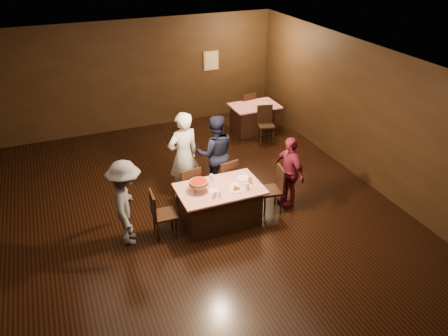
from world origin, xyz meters
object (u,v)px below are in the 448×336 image
at_px(chair_far_left, 188,186).
at_px(diner_grey_knit, 127,203).
at_px(chair_end_right, 271,189).
at_px(diner_white_jacket, 184,156).
at_px(chair_far_right, 224,179).
at_px(diner_navy_hoodie, 215,153).
at_px(pizza_stand, 199,183).
at_px(glass_amber, 250,180).
at_px(back_table, 254,118).
at_px(chair_back_far, 245,108).
at_px(diner_red_shirt, 289,171).
at_px(chair_back_near, 266,124).
at_px(plate_empty, 243,178).
at_px(chair_end_left, 164,214).
at_px(glass_front_right, 247,186).
at_px(glass_back, 212,178).
at_px(main_table, 220,205).

bearing_deg(chair_far_left, diner_grey_knit, 18.80).
bearing_deg(chair_end_right, diner_white_jacket, -120.09).
distance_m(chair_far_right, diner_navy_hoodie, 0.59).
bearing_deg(pizza_stand, glass_amber, -5.71).
bearing_deg(back_table, chair_far_right, -126.03).
xyz_separation_m(chair_end_right, pizza_stand, (-1.50, 0.05, 0.48)).
relative_size(chair_back_far, diner_navy_hoodie, 0.55).
relative_size(diner_white_jacket, diner_red_shirt, 1.27).
bearing_deg(chair_back_near, pizza_stand, -121.48).
relative_size(chair_far_right, chair_end_right, 1.00).
bearing_deg(glass_amber, diner_navy_hoodie, 100.07).
bearing_deg(diner_red_shirt, chair_back_far, 159.96).
xyz_separation_m(chair_end_right, plate_empty, (-0.55, 0.15, 0.30)).
relative_size(diner_red_shirt, pizza_stand, 3.96).
relative_size(chair_end_left, chair_end_right, 1.00).
height_order(chair_back_far, diner_white_jacket, diner_white_jacket).
relative_size(chair_end_left, chair_back_near, 1.00).
bearing_deg(pizza_stand, chair_far_left, 90.00).
height_order(diner_grey_knit, diner_red_shirt, diner_grey_knit).
bearing_deg(diner_navy_hoodie, glass_front_right, 104.88).
relative_size(chair_back_near, glass_amber, 6.79).
bearing_deg(glass_back, back_table, 52.62).
height_order(chair_end_left, plate_empty, chair_end_left).
height_order(diner_white_jacket, diner_navy_hoodie, diner_white_jacket).
distance_m(chair_end_left, glass_amber, 1.74).
height_order(back_table, plate_empty, plate_empty).
xyz_separation_m(main_table, diner_navy_hoodie, (0.38, 1.19, 0.48)).
height_order(diner_grey_knit, glass_amber, diner_grey_knit).
bearing_deg(chair_far_left, diner_red_shirt, 153.08).
bearing_deg(back_table, glass_amber, -117.29).
bearing_deg(diner_grey_knit, main_table, -81.24).
bearing_deg(chair_end_right, back_table, 168.03).
bearing_deg(main_table, chair_end_right, 0.00).
height_order(diner_red_shirt, glass_amber, diner_red_shirt).
xyz_separation_m(pizza_stand, plate_empty, (0.95, 0.10, -0.17)).
height_order(chair_back_far, diner_grey_knit, diner_grey_knit).
distance_m(chair_far_right, chair_back_far, 4.08).
xyz_separation_m(back_table, chair_end_right, (-1.41, -3.65, 0.09)).
distance_m(diner_white_jacket, pizza_stand, 1.12).
xyz_separation_m(diner_navy_hoodie, plate_empty, (0.17, -1.04, -0.08)).
xyz_separation_m(diner_white_jacket, plate_empty, (0.88, -1.02, -0.18)).
bearing_deg(diner_grey_knit, diner_navy_hoodie, -50.84).
xyz_separation_m(chair_back_far, glass_front_right, (-2.06, -4.50, 0.37)).
bearing_deg(glass_amber, chair_end_right, 5.71).
bearing_deg(chair_end_right, diner_navy_hoodie, -139.76).
height_order(chair_far_right, pizza_stand, pizza_stand).
bearing_deg(diner_grey_knit, diner_white_jacket, -40.95).
relative_size(main_table, chair_back_far, 1.68).
bearing_deg(chair_end_left, diner_red_shirt, -85.91).
bearing_deg(plate_empty, back_table, 60.76).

